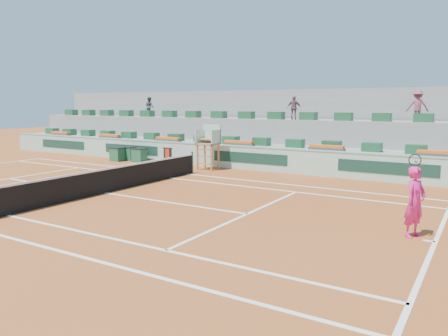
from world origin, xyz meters
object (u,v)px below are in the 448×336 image
(umpire_chair, at_px, (209,141))
(tennis_player, at_px, (415,202))
(drink_cooler_a, at_px, (139,155))
(player_bag, at_px, (183,162))

(umpire_chair, xyz_separation_m, tennis_player, (11.32, -7.29, -0.59))
(drink_cooler_a, height_order, tennis_player, tennis_player)
(umpire_chair, distance_m, tennis_player, 13.47)
(player_bag, relative_size, drink_cooler_a, 1.03)
(player_bag, bearing_deg, tennis_player, -29.85)
(drink_cooler_a, bearing_deg, umpire_chair, -2.41)
(tennis_player, bearing_deg, player_bag, 150.15)
(player_bag, relative_size, tennis_player, 0.38)
(drink_cooler_a, bearing_deg, tennis_player, -24.43)
(player_bag, xyz_separation_m, tennis_player, (13.34, -7.65, 0.76))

